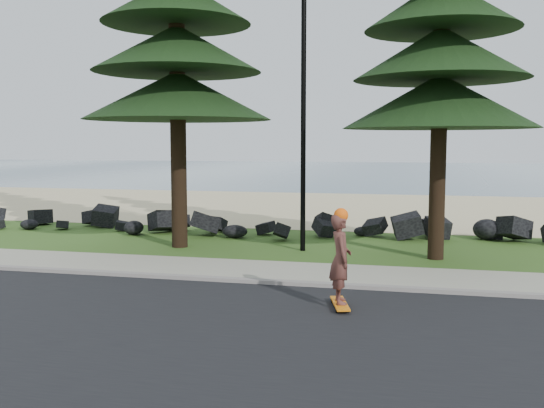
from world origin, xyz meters
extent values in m
plane|color=#36591C|center=(0.00, 0.00, 0.00)|extent=(160.00, 160.00, 0.00)
cube|color=black|center=(0.00, -4.50, 0.01)|extent=(160.00, 7.00, 0.02)
cube|color=gray|center=(0.00, -0.90, 0.05)|extent=(160.00, 0.20, 0.10)
cube|color=gray|center=(0.00, 0.20, 0.04)|extent=(160.00, 2.00, 0.08)
cube|color=#CCC188|center=(0.00, 14.50, 0.01)|extent=(160.00, 15.00, 0.01)
cube|color=#39586D|center=(0.00, 51.00, 0.00)|extent=(160.00, 58.00, 0.01)
cylinder|color=black|center=(-3.50, 3.00, 6.50)|extent=(0.44, 0.44, 13.00)
cylinder|color=black|center=(3.50, 2.80, 6.00)|extent=(0.40, 0.40, 12.00)
cylinder|color=black|center=(0.00, 3.20, 4.00)|extent=(0.14, 0.14, 8.00)
cube|color=orange|center=(1.68, -2.40, 0.09)|extent=(0.47, 0.99, 0.03)
imported|color=brown|center=(1.68, -2.40, 0.91)|extent=(0.52, 0.66, 1.60)
sphere|color=#FA5A0D|center=(1.68, -2.40, 1.67)|extent=(0.26, 0.26, 0.26)
camera|label=1|loc=(2.88, -12.93, 2.94)|focal=40.00mm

